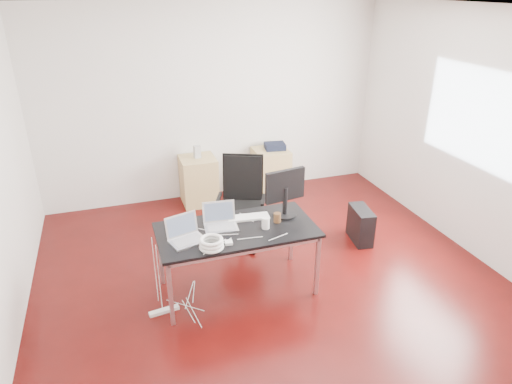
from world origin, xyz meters
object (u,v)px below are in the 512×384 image
object	(u,v)px
filing_cabinet_left	(199,180)
filing_cabinet_right	(271,171)
office_chair	(242,197)
pc_tower	(361,225)
desk	(237,233)

from	to	relation	value
filing_cabinet_left	filing_cabinet_right	distance (m)	1.12
office_chair	pc_tower	bearing A→B (deg)	4.59
office_chair	filing_cabinet_right	bearing A→B (deg)	79.42
desk	filing_cabinet_left	bearing A→B (deg)	88.63
pc_tower	filing_cabinet_right	bearing A→B (deg)	117.07
office_chair	filing_cabinet_right	world-z (taller)	office_chair
pc_tower	desk	bearing A→B (deg)	-155.92
desk	filing_cabinet_right	world-z (taller)	desk
filing_cabinet_right	pc_tower	distance (m)	1.83
desk	filing_cabinet_right	size ratio (longest dim) A/B	2.29
desk	office_chair	xyz separation A→B (m)	(0.34, 0.95, -0.07)
desk	filing_cabinet_left	world-z (taller)	desk
filing_cabinet_left	pc_tower	size ratio (longest dim) A/B	1.56
desk	pc_tower	bearing A→B (deg)	15.35
filing_cabinet_left	pc_tower	distance (m)	2.43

